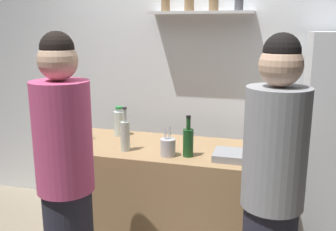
{
  "coord_description": "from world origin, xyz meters",
  "views": [
    {
      "loc": [
        0.78,
        -2.18,
        1.79
      ],
      "look_at": [
        0.02,
        0.5,
        1.13
      ],
      "focal_mm": 40.34,
      "sensor_mm": 36.0,
      "label": 1
    }
  ],
  "objects_px": {
    "utensil_holder": "(168,147)",
    "water_bottle_plastic": "(119,123)",
    "person_grey_hoodie": "(272,196)",
    "wine_bottle_dark_glass": "(78,127)",
    "wine_bottle_green_glass": "(188,141)",
    "wine_bottle_pale_glass": "(125,135)",
    "baking_pan": "(238,156)",
    "person_pink_top": "(66,181)"
  },
  "relations": [
    {
      "from": "wine_bottle_dark_glass",
      "to": "person_grey_hoodie",
      "type": "bearing_deg",
      "value": -22.77
    },
    {
      "from": "utensil_holder",
      "to": "wine_bottle_pale_glass",
      "type": "xyz_separation_m",
      "value": [
        -0.34,
        0.03,
        0.06
      ]
    },
    {
      "from": "utensil_holder",
      "to": "person_grey_hoodie",
      "type": "relative_size",
      "value": 0.13
    },
    {
      "from": "wine_bottle_pale_glass",
      "to": "water_bottle_plastic",
      "type": "relative_size",
      "value": 1.33
    },
    {
      "from": "water_bottle_plastic",
      "to": "wine_bottle_dark_glass",
      "type": "bearing_deg",
      "value": -137.29
    },
    {
      "from": "baking_pan",
      "to": "person_pink_top",
      "type": "relative_size",
      "value": 0.19
    },
    {
      "from": "baking_pan",
      "to": "water_bottle_plastic",
      "type": "relative_size",
      "value": 1.35
    },
    {
      "from": "water_bottle_plastic",
      "to": "person_grey_hoodie",
      "type": "relative_size",
      "value": 0.14
    },
    {
      "from": "utensil_holder",
      "to": "baking_pan",
      "type": "bearing_deg",
      "value": 7.01
    },
    {
      "from": "wine_bottle_pale_glass",
      "to": "wine_bottle_green_glass",
      "type": "distance_m",
      "value": 0.48
    },
    {
      "from": "wine_bottle_pale_glass",
      "to": "person_pink_top",
      "type": "height_order",
      "value": "person_pink_top"
    },
    {
      "from": "wine_bottle_pale_glass",
      "to": "water_bottle_plastic",
      "type": "distance_m",
      "value": 0.42
    },
    {
      "from": "utensil_holder",
      "to": "water_bottle_plastic",
      "type": "distance_m",
      "value": 0.67
    },
    {
      "from": "wine_bottle_green_glass",
      "to": "person_grey_hoodie",
      "type": "bearing_deg",
      "value": -41.37
    },
    {
      "from": "wine_bottle_dark_glass",
      "to": "wine_bottle_green_glass",
      "type": "xyz_separation_m",
      "value": [
        0.95,
        -0.12,
        -0.01
      ]
    },
    {
      "from": "wine_bottle_dark_glass",
      "to": "utensil_holder",
      "type": "bearing_deg",
      "value": -10.91
    },
    {
      "from": "baking_pan",
      "to": "person_grey_hoodie",
      "type": "bearing_deg",
      "value": -66.72
    },
    {
      "from": "wine_bottle_pale_glass",
      "to": "water_bottle_plastic",
      "type": "height_order",
      "value": "wine_bottle_pale_glass"
    },
    {
      "from": "utensil_holder",
      "to": "water_bottle_plastic",
      "type": "relative_size",
      "value": 0.88
    },
    {
      "from": "wine_bottle_pale_glass",
      "to": "person_grey_hoodie",
      "type": "distance_m",
      "value": 1.2
    },
    {
      "from": "wine_bottle_green_glass",
      "to": "water_bottle_plastic",
      "type": "distance_m",
      "value": 0.78
    },
    {
      "from": "utensil_holder",
      "to": "wine_bottle_green_glass",
      "type": "height_order",
      "value": "wine_bottle_green_glass"
    },
    {
      "from": "wine_bottle_green_glass",
      "to": "person_pink_top",
      "type": "bearing_deg",
      "value": -132.9
    },
    {
      "from": "wine_bottle_dark_glass",
      "to": "wine_bottle_green_glass",
      "type": "bearing_deg",
      "value": -7.5
    },
    {
      "from": "wine_bottle_dark_glass",
      "to": "person_grey_hoodie",
      "type": "xyz_separation_m",
      "value": [
        1.54,
        -0.64,
        -0.12
      ]
    },
    {
      "from": "wine_bottle_dark_glass",
      "to": "water_bottle_plastic",
      "type": "height_order",
      "value": "wine_bottle_dark_glass"
    },
    {
      "from": "person_grey_hoodie",
      "to": "wine_bottle_green_glass",
      "type": "bearing_deg",
      "value": 71.57
    },
    {
      "from": "person_pink_top",
      "to": "wine_bottle_dark_glass",
      "type": "bearing_deg",
      "value": -136.92
    },
    {
      "from": "wine_bottle_pale_glass",
      "to": "person_grey_hoodie",
      "type": "height_order",
      "value": "person_grey_hoodie"
    },
    {
      "from": "person_pink_top",
      "to": "person_grey_hoodie",
      "type": "bearing_deg",
      "value": 115.56
    },
    {
      "from": "utensil_holder",
      "to": "person_pink_top",
      "type": "distance_m",
      "value": 0.78
    },
    {
      "from": "wine_bottle_dark_glass",
      "to": "wine_bottle_pale_glass",
      "type": "relative_size",
      "value": 0.96
    },
    {
      "from": "water_bottle_plastic",
      "to": "person_pink_top",
      "type": "distance_m",
      "value": 1.02
    },
    {
      "from": "water_bottle_plastic",
      "to": "wine_bottle_pale_glass",
      "type": "bearing_deg",
      "value": -61.08
    },
    {
      "from": "wine_bottle_green_glass",
      "to": "water_bottle_plastic",
      "type": "height_order",
      "value": "wine_bottle_green_glass"
    },
    {
      "from": "baking_pan",
      "to": "wine_bottle_green_glass",
      "type": "xyz_separation_m",
      "value": [
        -0.35,
        -0.03,
        0.09
      ]
    },
    {
      "from": "wine_bottle_green_glass",
      "to": "baking_pan",
      "type": "bearing_deg",
      "value": 4.92
    },
    {
      "from": "baking_pan",
      "to": "person_pink_top",
      "type": "bearing_deg",
      "value": -144.6
    },
    {
      "from": "person_grey_hoodie",
      "to": "baking_pan",
      "type": "bearing_deg",
      "value": 46.22
    },
    {
      "from": "water_bottle_plastic",
      "to": "person_pink_top",
      "type": "bearing_deg",
      "value": -85.52
    },
    {
      "from": "person_pink_top",
      "to": "water_bottle_plastic",
      "type": "bearing_deg",
      "value": -156.18
    },
    {
      "from": "wine_bottle_dark_glass",
      "to": "water_bottle_plastic",
      "type": "distance_m",
      "value": 0.36
    }
  ]
}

